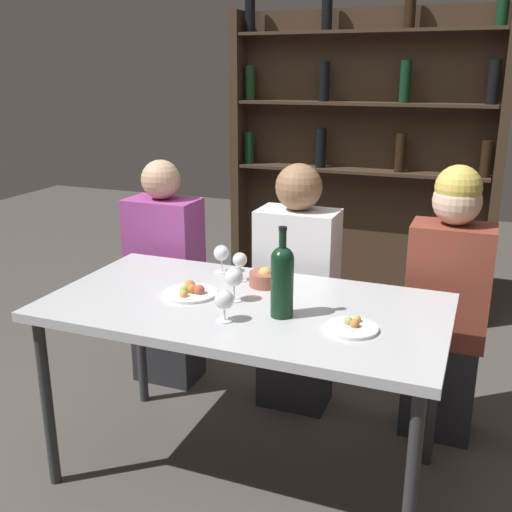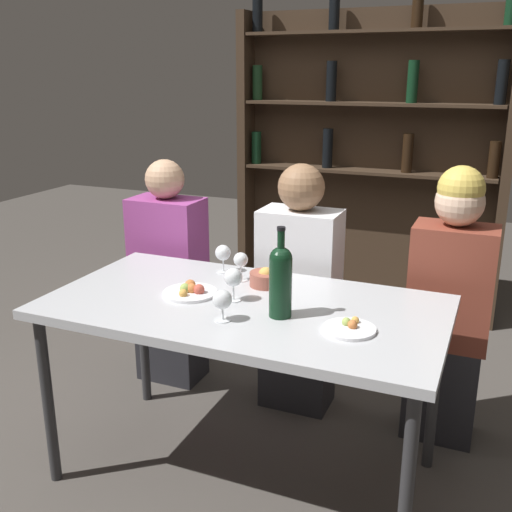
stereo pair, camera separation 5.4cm
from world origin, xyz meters
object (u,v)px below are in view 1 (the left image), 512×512
wine_bottle (282,278)px  wine_glass_2 (225,301)px  seated_person_right (446,308)px  wine_glass_1 (221,254)px  food_plate_0 (190,292)px  wine_glass_0 (234,278)px  snack_bowl (265,278)px  food_plate_1 (352,327)px  seated_person_center (296,295)px  seated_person_left (166,280)px  wine_glass_3 (240,261)px

wine_bottle → wine_glass_2: (-0.17, -0.11, -0.07)m
seated_person_right → wine_glass_2: bearing=-131.7°
wine_glass_1 → food_plate_0: size_ratio=0.57×
wine_glass_0 → snack_bowl: wine_glass_0 is taller
wine_glass_1 → food_plate_0: wine_glass_1 is taller
wine_glass_2 → food_plate_1: size_ratio=0.62×
wine_glass_0 → wine_glass_1: 0.34m
wine_glass_2 → food_plate_1: (0.43, 0.09, -0.07)m
seated_person_center → seated_person_right: (0.68, -0.00, 0.04)m
seated_person_left → seated_person_right: size_ratio=0.96×
wine_glass_1 → food_plate_1: wine_glass_1 is taller
wine_glass_1 → snack_bowl: wine_glass_1 is taller
food_plate_1 → wine_glass_2: bearing=-168.3°
wine_glass_0 → seated_person_left: seated_person_left is taller
snack_bowl → seated_person_left: seated_person_left is taller
wine_glass_0 → wine_glass_2: (0.05, -0.19, -0.01)m
wine_glass_1 → snack_bowl: size_ratio=0.91×
food_plate_0 → wine_glass_1: bearing=90.3°
wine_glass_3 → food_plate_1: bearing=-30.4°
wine_glass_3 → food_plate_1: size_ratio=0.67×
wine_glass_0 → seated_person_right: bearing=38.5°
wine_glass_0 → seated_person_left: size_ratio=0.11×
wine_glass_1 → seated_person_center: 0.47m
wine_glass_0 → wine_glass_3: bearing=107.2°
food_plate_0 → seated_person_right: size_ratio=0.17×
food_plate_0 → seated_person_center: 0.68m
food_plate_1 → food_plate_0: bearing=172.1°
wine_bottle → wine_glass_0: wine_bottle is taller
food_plate_0 → seated_person_right: 1.11m
seated_person_center → food_plate_0: bearing=-112.4°
food_plate_1 → wine_glass_1: bearing=149.3°
wine_glass_2 → wine_glass_3: size_ratio=0.94×
seated_person_center → seated_person_right: 0.68m
seated_person_center → wine_glass_3: bearing=-109.5°
snack_bowl → wine_glass_3: bearing=170.9°
snack_bowl → wine_glass_2: bearing=-90.6°
wine_glass_0 → food_plate_0: wine_glass_0 is taller
wine_glass_1 → seated_person_left: bearing=146.8°
seated_person_left → seated_person_center: (0.71, 0.00, 0.02)m
wine_glass_2 → wine_glass_3: wine_glass_3 is taller
wine_bottle → wine_glass_0: 0.24m
wine_glass_2 → snack_bowl: bearing=89.4°
wine_glass_0 → seated_person_center: seated_person_center is taller
wine_glass_0 → food_plate_0: 0.20m
seated_person_right → wine_glass_0: bearing=-141.5°
seated_person_right → seated_person_center: bearing=180.0°
wine_glass_1 → wine_glass_2: (0.23, -0.48, -0.01)m
wine_glass_3 → snack_bowl: 0.13m
wine_glass_1 → seated_person_right: size_ratio=0.10×
wine_glass_0 → wine_glass_1: wine_glass_0 is taller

